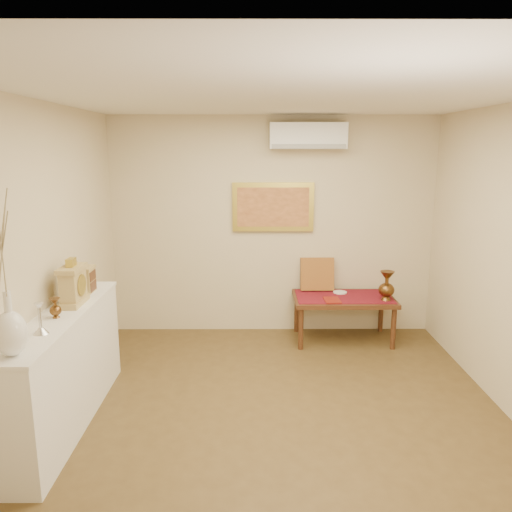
{
  "coord_description": "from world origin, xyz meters",
  "views": [
    {
      "loc": [
        -0.24,
        -3.9,
        2.31
      ],
      "look_at": [
        -0.22,
        1.15,
        1.22
      ],
      "focal_mm": 35.0,
      "sensor_mm": 36.0,
      "label": 1
    }
  ],
  "objects_px": {
    "display_ledge": "(65,369)",
    "mantel_clock": "(73,285)",
    "white_vase": "(4,274)",
    "wooden_chest": "(85,279)",
    "brass_urn_tall": "(387,282)",
    "low_table": "(344,302)"
  },
  "relations": [
    {
      "from": "white_vase",
      "to": "wooden_chest",
      "type": "xyz_separation_m",
      "value": [
        -0.01,
        1.47,
        -0.43
      ]
    },
    {
      "from": "brass_urn_tall",
      "to": "mantel_clock",
      "type": "relative_size",
      "value": 1.03
    },
    {
      "from": "white_vase",
      "to": "mantel_clock",
      "type": "height_order",
      "value": "white_vase"
    },
    {
      "from": "display_ledge",
      "to": "low_table",
      "type": "height_order",
      "value": "display_ledge"
    },
    {
      "from": "brass_urn_tall",
      "to": "wooden_chest",
      "type": "xyz_separation_m",
      "value": [
        -3.15,
        -1.09,
        0.33
      ]
    },
    {
      "from": "brass_urn_tall",
      "to": "low_table",
      "type": "relative_size",
      "value": 0.35
    },
    {
      "from": "white_vase",
      "to": "low_table",
      "type": "bearing_deg",
      "value": 45.51
    },
    {
      "from": "white_vase",
      "to": "display_ledge",
      "type": "height_order",
      "value": "white_vase"
    },
    {
      "from": "mantel_clock",
      "to": "white_vase",
      "type": "bearing_deg",
      "value": -90.91
    },
    {
      "from": "display_ledge",
      "to": "mantel_clock",
      "type": "xyz_separation_m",
      "value": [
        0.02,
        0.26,
        0.66
      ]
    },
    {
      "from": "wooden_chest",
      "to": "low_table",
      "type": "bearing_deg",
      "value": 24.9
    },
    {
      "from": "white_vase",
      "to": "brass_urn_tall",
      "type": "bearing_deg",
      "value": 39.28
    },
    {
      "from": "white_vase",
      "to": "mantel_clock",
      "type": "xyz_separation_m",
      "value": [
        0.02,
        1.1,
        -0.38
      ]
    },
    {
      "from": "mantel_clock",
      "to": "wooden_chest",
      "type": "relative_size",
      "value": 1.68
    },
    {
      "from": "brass_urn_tall",
      "to": "wooden_chest",
      "type": "relative_size",
      "value": 1.74
    },
    {
      "from": "display_ledge",
      "to": "mantel_clock",
      "type": "bearing_deg",
      "value": 84.54
    },
    {
      "from": "display_ledge",
      "to": "mantel_clock",
      "type": "height_order",
      "value": "mantel_clock"
    },
    {
      "from": "display_ledge",
      "to": "wooden_chest",
      "type": "bearing_deg",
      "value": 90.11
    },
    {
      "from": "display_ledge",
      "to": "wooden_chest",
      "type": "xyz_separation_m",
      "value": [
        -0.0,
        0.64,
        0.61
      ]
    },
    {
      "from": "white_vase",
      "to": "display_ledge",
      "type": "distance_m",
      "value": 1.34
    },
    {
      "from": "brass_urn_tall",
      "to": "low_table",
      "type": "xyz_separation_m",
      "value": [
        -0.47,
        0.15,
        -0.28
      ]
    },
    {
      "from": "white_vase",
      "to": "wooden_chest",
      "type": "height_order",
      "value": "white_vase"
    }
  ]
}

